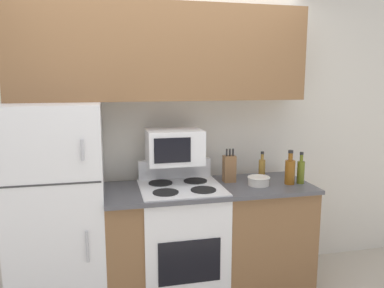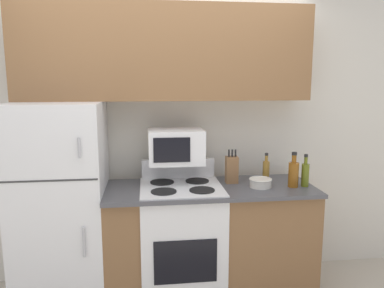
{
  "view_description": "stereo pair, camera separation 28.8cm",
  "coord_description": "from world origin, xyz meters",
  "px_view_note": "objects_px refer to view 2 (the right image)",
  "views": [
    {
      "loc": [
        -0.45,
        -2.5,
        1.76
      ],
      "look_at": [
        0.19,
        0.27,
        1.27
      ],
      "focal_mm": 35.0,
      "sensor_mm": 36.0,
      "label": 1
    },
    {
      "loc": [
        -0.17,
        -2.55,
        1.76
      ],
      "look_at": [
        0.19,
        0.27,
        1.27
      ],
      "focal_mm": 35.0,
      "sensor_mm": 36.0,
      "label": 2
    }
  ],
  "objects_px": {
    "stove": "(182,240)",
    "bottle_whiskey": "(293,173)",
    "bottle_olive_oil": "(305,174)",
    "refrigerator": "(62,205)",
    "bowl": "(260,182)",
    "knife_block": "(232,169)",
    "microwave": "(176,146)",
    "bottle_vinegar": "(266,170)"
  },
  "relations": [
    {
      "from": "knife_block",
      "to": "bottle_olive_oil",
      "type": "height_order",
      "value": "knife_block"
    },
    {
      "from": "stove",
      "to": "microwave",
      "type": "bearing_deg",
      "value": 104.34
    },
    {
      "from": "stove",
      "to": "bottle_vinegar",
      "type": "bearing_deg",
      "value": 7.92
    },
    {
      "from": "refrigerator",
      "to": "microwave",
      "type": "distance_m",
      "value": 1.0
    },
    {
      "from": "stove",
      "to": "bottle_whiskey",
      "type": "bearing_deg",
      "value": -5.74
    },
    {
      "from": "bowl",
      "to": "bottle_olive_oil",
      "type": "relative_size",
      "value": 0.7
    },
    {
      "from": "microwave",
      "to": "knife_block",
      "type": "xyz_separation_m",
      "value": [
        0.46,
        -0.03,
        -0.2
      ]
    },
    {
      "from": "knife_block",
      "to": "bottle_olive_oil",
      "type": "distance_m",
      "value": 0.58
    },
    {
      "from": "microwave",
      "to": "bottle_whiskey",
      "type": "bearing_deg",
      "value": -13.01
    },
    {
      "from": "refrigerator",
      "to": "bottle_whiskey",
      "type": "distance_m",
      "value": 1.83
    },
    {
      "from": "bowl",
      "to": "bottle_whiskey",
      "type": "xyz_separation_m",
      "value": [
        0.26,
        -0.02,
        0.07
      ]
    },
    {
      "from": "stove",
      "to": "bottle_vinegar",
      "type": "relative_size",
      "value": 4.54
    },
    {
      "from": "stove",
      "to": "bottle_olive_oil",
      "type": "distance_m",
      "value": 1.12
    },
    {
      "from": "knife_block",
      "to": "bottle_whiskey",
      "type": "height_order",
      "value": "same"
    },
    {
      "from": "knife_block",
      "to": "stove",
      "type": "bearing_deg",
      "value": -168.25
    },
    {
      "from": "knife_block",
      "to": "bottle_olive_oil",
      "type": "xyz_separation_m",
      "value": [
        0.56,
        -0.17,
        -0.01
      ]
    },
    {
      "from": "bottle_olive_oil",
      "to": "refrigerator",
      "type": "bearing_deg",
      "value": 175.93
    },
    {
      "from": "microwave",
      "to": "bottle_olive_oil",
      "type": "height_order",
      "value": "microwave"
    },
    {
      "from": "knife_block",
      "to": "bottle_vinegar",
      "type": "height_order",
      "value": "knife_block"
    },
    {
      "from": "stove",
      "to": "bottle_whiskey",
      "type": "relative_size",
      "value": 3.89
    },
    {
      "from": "microwave",
      "to": "stove",
      "type": "bearing_deg",
      "value": -75.66
    },
    {
      "from": "stove",
      "to": "bottle_olive_oil",
      "type": "xyz_separation_m",
      "value": [
        0.98,
        -0.09,
        0.54
      ]
    },
    {
      "from": "microwave",
      "to": "bottle_olive_oil",
      "type": "xyz_separation_m",
      "value": [
        1.01,
        -0.21,
        -0.21
      ]
    },
    {
      "from": "stove",
      "to": "bowl",
      "type": "bearing_deg",
      "value": -5.87
    },
    {
      "from": "bowl",
      "to": "bottle_whiskey",
      "type": "height_order",
      "value": "bottle_whiskey"
    },
    {
      "from": "bottle_olive_oil",
      "to": "bottle_whiskey",
      "type": "height_order",
      "value": "bottle_whiskey"
    },
    {
      "from": "refrigerator",
      "to": "bowl",
      "type": "distance_m",
      "value": 1.56
    },
    {
      "from": "microwave",
      "to": "bowl",
      "type": "relative_size",
      "value": 2.41
    },
    {
      "from": "refrigerator",
      "to": "bowl",
      "type": "height_order",
      "value": "refrigerator"
    },
    {
      "from": "refrigerator",
      "to": "knife_block",
      "type": "bearing_deg",
      "value": 1.63
    },
    {
      "from": "refrigerator",
      "to": "bottle_vinegar",
      "type": "distance_m",
      "value": 1.66
    },
    {
      "from": "microwave",
      "to": "bowl",
      "type": "xyz_separation_m",
      "value": [
        0.65,
        -0.19,
        -0.27
      ]
    },
    {
      "from": "bowl",
      "to": "bottle_whiskey",
      "type": "relative_size",
      "value": 0.65
    },
    {
      "from": "refrigerator",
      "to": "stove",
      "type": "height_order",
      "value": "refrigerator"
    },
    {
      "from": "stove",
      "to": "bottle_whiskey",
      "type": "height_order",
      "value": "bottle_whiskey"
    },
    {
      "from": "bottle_olive_oil",
      "to": "knife_block",
      "type": "bearing_deg",
      "value": 162.6
    },
    {
      "from": "refrigerator",
      "to": "microwave",
      "type": "relative_size",
      "value": 3.63
    },
    {
      "from": "stove",
      "to": "knife_block",
      "type": "bearing_deg",
      "value": 11.75
    },
    {
      "from": "bottle_vinegar",
      "to": "refrigerator",
      "type": "bearing_deg",
      "value": -178.26
    },
    {
      "from": "bottle_olive_oil",
      "to": "bowl",
      "type": "bearing_deg",
      "value": 176.54
    },
    {
      "from": "microwave",
      "to": "bottle_olive_oil",
      "type": "distance_m",
      "value": 1.05
    },
    {
      "from": "refrigerator",
      "to": "bottle_olive_oil",
      "type": "xyz_separation_m",
      "value": [
        1.91,
        -0.14,
        0.22
      ]
    }
  ]
}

